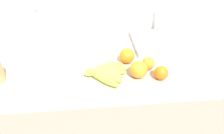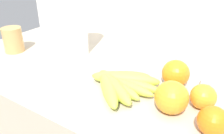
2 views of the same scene
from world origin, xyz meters
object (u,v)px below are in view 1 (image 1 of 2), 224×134
paper_towel_roll (44,42)px  sink_basin (163,41)px  orange_center (139,70)px  orange_right (127,56)px  orange_back_right (148,63)px  orange_front (161,73)px  banana_bunch (104,73)px

paper_towel_roll → sink_basin: (0.66, 0.16, -0.11)m
orange_center → paper_towel_roll: bearing=161.8°
orange_right → orange_back_right: size_ratio=1.24×
orange_right → orange_front: size_ratio=1.21×
orange_front → orange_right: bearing=131.5°
orange_right → banana_bunch: bearing=-140.1°
sink_basin → orange_right: bearing=-144.2°
banana_bunch → orange_back_right: size_ratio=3.42×
banana_bunch → orange_right: orange_right is taller
orange_back_right → orange_center: bearing=-135.9°
orange_center → orange_front: orange_center is taller
orange_center → sink_basin: sink_basin is taller
orange_back_right → orange_right: bearing=144.4°
orange_back_right → sink_basin: sink_basin is taller
banana_bunch → orange_back_right: (0.22, 0.04, 0.01)m
orange_front → paper_towel_roll: paper_towel_roll is taller
orange_right → orange_front: bearing=-48.5°
orange_front → paper_towel_roll: 0.58m
orange_back_right → paper_towel_roll: bearing=170.3°
banana_bunch → paper_towel_roll: bearing=156.1°
banana_bunch → orange_front: orange_front is taller
sink_basin → orange_front: bearing=-109.0°
orange_back_right → paper_towel_roll: (-0.51, 0.09, 0.10)m
sink_basin → orange_center: bearing=-125.1°
orange_front → sink_basin: size_ratio=0.18×
orange_center → sink_basin: bearing=54.9°
orange_right → paper_towel_roll: 0.42m
orange_center → sink_basin: (0.22, 0.31, -0.02)m
orange_center → sink_basin: 0.38m
banana_bunch → paper_towel_roll: 0.33m
orange_right → sink_basin: size_ratio=0.22×
orange_center → orange_back_right: 0.09m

